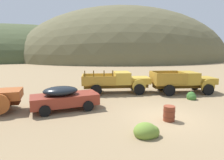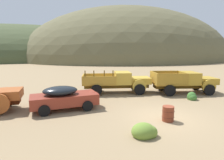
% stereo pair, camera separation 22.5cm
% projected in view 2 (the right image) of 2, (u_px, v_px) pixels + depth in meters
% --- Properties ---
extents(ground_plane, '(300.00, 300.00, 0.00)m').
position_uv_depth(ground_plane, '(165.00, 118.00, 11.17)').
color(ground_plane, '#937A56').
extents(hill_distant, '(118.65, 61.45, 26.99)m').
position_uv_depth(hill_distant, '(26.00, 59.00, 79.88)').
color(hill_distant, '#424C2D').
rests_on(hill_distant, ground).
extents(hill_center, '(79.68, 64.02, 38.85)m').
position_uv_depth(hill_center, '(128.00, 59.00, 76.74)').
color(hill_center, brown).
rests_on(hill_center, ground).
extents(car_rust_red, '(4.51, 2.09, 1.57)m').
position_uv_depth(car_rust_red, '(66.00, 97.00, 12.62)').
color(car_rust_red, maroon).
rests_on(car_rust_red, ground).
extents(truck_faded_yellow, '(6.38, 3.61, 2.16)m').
position_uv_depth(truck_faded_yellow, '(121.00, 82.00, 17.47)').
color(truck_faded_yellow, brown).
rests_on(truck_faded_yellow, ground).
extents(truck_mustard, '(5.98, 3.73, 1.91)m').
position_uv_depth(truck_mustard, '(188.00, 82.00, 17.38)').
color(truck_mustard, '#593D12').
rests_on(truck_mustard, ground).
extents(oil_drum_spare, '(0.67, 0.67, 0.84)m').
position_uv_depth(oil_drum_spare, '(168.00, 114.00, 10.58)').
color(oil_drum_spare, brown).
rests_on(oil_drum_spare, ground).
extents(bush_near_barrel, '(0.74, 0.76, 0.78)m').
position_uv_depth(bush_near_barrel, '(192.00, 97.00, 15.11)').
color(bush_near_barrel, '#3D702D').
rests_on(bush_near_barrel, ground).
extents(bush_lone_scrub, '(1.35, 1.29, 1.26)m').
position_uv_depth(bush_lone_scrub, '(133.00, 83.00, 20.68)').
color(bush_lone_scrub, '#3D702D').
rests_on(bush_lone_scrub, ground).
extents(bush_front_right, '(1.19, 1.00, 0.80)m').
position_uv_depth(bush_front_right, '(145.00, 132.00, 8.76)').
color(bush_front_right, olive).
rests_on(bush_front_right, ground).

